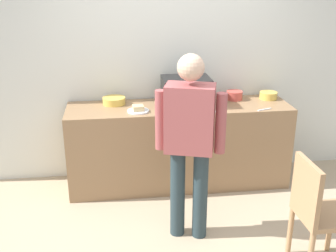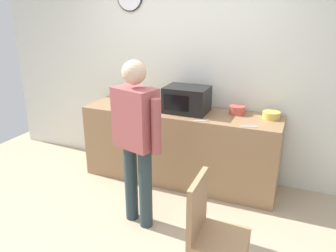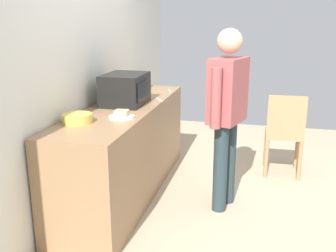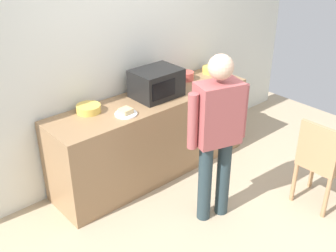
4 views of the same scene
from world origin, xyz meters
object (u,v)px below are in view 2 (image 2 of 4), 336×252
object	(u,v)px
microwave	(187,99)
mixing_bowl	(135,99)
fork_utensil	(201,121)
person_standing	(136,134)
sandwich_plate	(142,108)
spoon_utensil	(249,127)
salad_bowl	(237,110)
wooden_chair	(210,231)
cereal_bowl	(271,115)

from	to	relation	value
microwave	mixing_bowl	distance (m)	0.78
fork_utensil	person_standing	world-z (taller)	person_standing
microwave	person_standing	size ratio (longest dim) A/B	0.30
sandwich_plate	spoon_utensil	bearing A→B (deg)	-4.92
salad_bowl	spoon_utensil	xyz separation A→B (m)	(0.21, -0.40, -0.04)
sandwich_plate	mixing_bowl	bearing A→B (deg)	129.52
sandwich_plate	salad_bowl	size ratio (longest dim) A/B	1.25
microwave	wooden_chair	size ratio (longest dim) A/B	0.53
wooden_chair	microwave	bearing A→B (deg)	115.48
sandwich_plate	spoon_utensil	xyz separation A→B (m)	(1.30, -0.11, -0.02)
person_standing	wooden_chair	world-z (taller)	person_standing
sandwich_plate	spoon_utensil	size ratio (longest dim) A/B	1.31
fork_utensil	wooden_chair	bearing A→B (deg)	-69.37
sandwich_plate	mixing_bowl	distance (m)	0.38
spoon_utensil	mixing_bowl	bearing A→B (deg)	165.28
spoon_utensil	cereal_bowl	bearing A→B (deg)	64.73
fork_utensil	microwave	bearing A→B (deg)	133.58
sandwich_plate	mixing_bowl	xyz separation A→B (m)	(-0.24, 0.29, 0.01)
microwave	spoon_utensil	distance (m)	0.83
fork_utensil	wooden_chair	world-z (taller)	wooden_chair
person_standing	spoon_utensil	bearing A→B (deg)	39.11
fork_utensil	spoon_utensil	size ratio (longest dim) A/B	1.00
person_standing	sandwich_plate	bearing A→B (deg)	113.65
salad_bowl	spoon_utensil	size ratio (longest dim) A/B	1.05
microwave	person_standing	distance (m)	1.02
mixing_bowl	cereal_bowl	bearing A→B (deg)	-0.93
sandwich_plate	cereal_bowl	bearing A→B (deg)	10.17
sandwich_plate	fork_utensil	distance (m)	0.79
microwave	wooden_chair	xyz separation A→B (m)	(0.75, -1.58, -0.54)
mixing_bowl	fork_utensil	world-z (taller)	mixing_bowl
mixing_bowl	person_standing	world-z (taller)	person_standing
mixing_bowl	wooden_chair	world-z (taller)	mixing_bowl
microwave	cereal_bowl	bearing A→B (deg)	6.85
microwave	fork_utensil	world-z (taller)	microwave
spoon_utensil	fork_utensil	bearing A→B (deg)	-178.53
salad_bowl	person_standing	size ratio (longest dim) A/B	0.11
sandwich_plate	fork_utensil	bearing A→B (deg)	-9.12
fork_utensil	person_standing	distance (m)	0.84
sandwich_plate	salad_bowl	distance (m)	1.13
mixing_bowl	spoon_utensil	bearing A→B (deg)	-14.72
salad_bowl	wooden_chair	xyz separation A→B (m)	(0.18, -1.71, -0.43)
salad_bowl	mixing_bowl	distance (m)	1.33
sandwich_plate	fork_utensil	world-z (taller)	sandwich_plate
salad_bowl	cereal_bowl	bearing A→B (deg)	-3.35
sandwich_plate	person_standing	bearing A→B (deg)	-66.35
mixing_bowl	spoon_utensil	xyz separation A→B (m)	(1.54, -0.40, -0.03)
cereal_bowl	sandwich_plate	bearing A→B (deg)	-169.83
spoon_utensil	person_standing	distance (m)	1.19
salad_bowl	mixing_bowl	bearing A→B (deg)	179.77
spoon_utensil	wooden_chair	bearing A→B (deg)	-91.19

